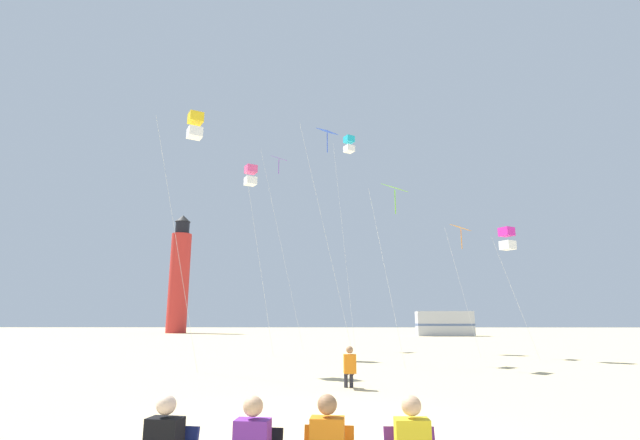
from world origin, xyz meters
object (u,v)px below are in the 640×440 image
object	(u,v)px
kite_diamond_violet	(279,167)
kite_diamond_blue	(327,141)
kite_box_cyan	(349,145)
lighthouse_distant	(179,277)
kite_diamond_lime	(394,194)
kite_diamond_orange	(461,232)
kite_box_magenta	(507,239)
kite_box_gold	(195,126)
rv_van_silver	(444,324)
kite_box_rainbow	(251,176)
kite_flyer_standing	(349,366)

from	to	relation	value
kite_diamond_violet	kite_diamond_blue	bearing A→B (deg)	-68.54
kite_box_cyan	lighthouse_distant	distance (m)	42.09
kite_box_cyan	kite_diamond_lime	size ratio (longest dim) A/B	1.83
kite_diamond_orange	kite_box_cyan	distance (m)	10.52
kite_box_magenta	kite_diamond_lime	world-z (taller)	kite_diamond_lime
kite_diamond_blue	lighthouse_distant	world-z (taller)	lighthouse_distant
kite_diamond_blue	kite_box_gold	bearing A→B (deg)	-144.71
kite_diamond_orange	kite_box_gold	size ratio (longest dim) A/B	0.65
kite_box_magenta	rv_van_silver	size ratio (longest dim) A/B	1.00
lighthouse_distant	kite_diamond_violet	bearing A→B (deg)	-62.22
kite_box_magenta	lighthouse_distant	size ratio (longest dim) A/B	0.39
kite_box_rainbow	kite_diamond_lime	xyz separation A→B (m)	(7.35, -5.18, -2.54)
kite_box_cyan	kite_box_rainbow	size ratio (longest dim) A/B	1.37
kite_box_rainbow	rv_van_silver	xyz separation A→B (m)	(18.02, 29.73, -8.53)
kite_flyer_standing	kite_diamond_blue	bearing A→B (deg)	-90.62
kite_flyer_standing	lighthouse_distant	size ratio (longest dim) A/B	0.07
kite_box_gold	rv_van_silver	distance (m)	41.77
kite_box_cyan	lighthouse_distant	size ratio (longest dim) A/B	0.86
kite_diamond_violet	rv_van_silver	bearing A→B (deg)	53.11
kite_box_gold	kite_box_magenta	bearing A→B (deg)	16.30
kite_diamond_lime	kite_diamond_violet	xyz separation A→B (m)	(-6.48, 12.07, 5.41)
kite_diamond_blue	kite_box_rainbow	size ratio (longest dim) A/B	1.14
rv_van_silver	kite_flyer_standing	bearing A→B (deg)	-105.16
kite_diamond_blue	kite_box_magenta	world-z (taller)	kite_diamond_blue
kite_diamond_violet	kite_diamond_orange	bearing A→B (deg)	-31.60
kite_diamond_lime	lighthouse_distant	size ratio (longest dim) A/B	0.47
kite_diamond_blue	lighthouse_distant	size ratio (longest dim) A/B	0.71
kite_diamond_orange	kite_box_gold	distance (m)	15.13
kite_flyer_standing	kite_box_cyan	size ratio (longest dim) A/B	0.08
kite_diamond_orange	kite_box_rainbow	size ratio (longest dim) A/B	0.68
kite_box_magenta	kite_diamond_blue	bearing A→B (deg)	-178.39
kite_flyer_standing	kite_diamond_lime	bearing A→B (deg)	-115.14
kite_diamond_violet	rv_van_silver	size ratio (longest dim) A/B	2.10
kite_box_magenta	kite_diamond_lime	distance (m)	7.25
kite_diamond_blue	kite_diamond_lime	size ratio (longest dim) A/B	1.52
kite_flyer_standing	lighthouse_distant	bearing A→B (deg)	-71.45
kite_box_gold	kite_box_magenta	size ratio (longest dim) A/B	1.67
kite_box_magenta	rv_van_silver	xyz separation A→B (m)	(4.46, 31.47, -4.54)
kite_diamond_blue	kite_box_rainbow	xyz separation A→B (m)	(-4.37, 2.00, -1.28)
kite_diamond_blue	kite_box_rainbow	bearing A→B (deg)	155.42
kite_box_cyan	kite_box_rainbow	bearing A→B (deg)	-138.82
kite_box_rainbow	kite_diamond_lime	bearing A→B (deg)	-35.18
kite_diamond_violet	rv_van_silver	distance (m)	30.75
kite_diamond_orange	kite_diamond_blue	distance (m)	8.98
kite_diamond_blue	kite_box_gold	distance (m)	7.22
kite_diamond_blue	kite_box_cyan	xyz separation A→B (m)	(1.55, 7.18, 2.60)
kite_flyer_standing	kite_box_gold	bearing A→B (deg)	-43.66
kite_box_rainbow	lighthouse_distant	distance (m)	43.56
kite_box_magenta	lighthouse_distant	world-z (taller)	lighthouse_distant
kite_diamond_orange	lighthouse_distant	bearing A→B (deg)	125.42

